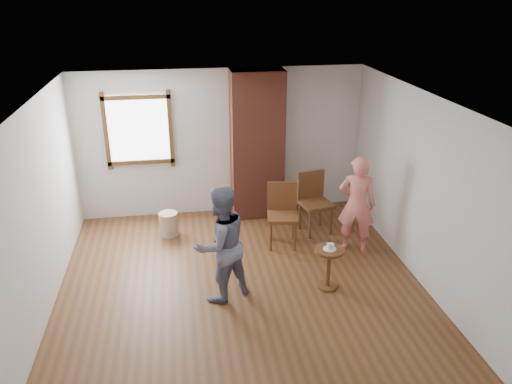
# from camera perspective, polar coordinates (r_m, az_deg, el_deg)

# --- Properties ---
(ground) EXTENTS (5.50, 5.50, 0.00)m
(ground) POSITION_cam_1_polar(r_m,az_deg,el_deg) (6.94, -1.45, -11.52)
(ground) COLOR brown
(ground) RESTS_ON ground
(room_shell) EXTENTS (5.04, 5.52, 2.62)m
(room_shell) POSITION_cam_1_polar(r_m,az_deg,el_deg) (6.66, -2.80, 4.39)
(room_shell) COLOR silver
(room_shell) RESTS_ON ground
(brick_chimney) EXTENTS (0.90, 0.50, 2.60)m
(brick_chimney) POSITION_cam_1_polar(r_m,az_deg,el_deg) (8.69, 0.12, 5.35)
(brick_chimney) COLOR brown
(brick_chimney) RESTS_ON ground
(stoneware_crock) EXTENTS (0.36, 0.36, 0.40)m
(stoneware_crock) POSITION_cam_1_polar(r_m,az_deg,el_deg) (8.43, -9.95, -3.63)
(stoneware_crock) COLOR tan
(stoneware_crock) RESTS_ON ground
(dark_pot) EXTENTS (0.17, 0.17, 0.15)m
(dark_pot) POSITION_cam_1_polar(r_m,az_deg,el_deg) (8.94, -9.98, -2.96)
(dark_pot) COLOR black
(dark_pot) RESTS_ON ground
(dining_chair_left) EXTENTS (0.54, 0.54, 1.00)m
(dining_chair_left) POSITION_cam_1_polar(r_m,az_deg,el_deg) (7.94, 3.02, -2.16)
(dining_chair_left) COLOR brown
(dining_chair_left) RESTS_ON ground
(dining_chair_right) EXTENTS (0.57, 0.57, 1.03)m
(dining_chair_right) POSITION_cam_1_polar(r_m,az_deg,el_deg) (8.39, 6.62, -0.76)
(dining_chair_right) COLOR brown
(dining_chair_right) RESTS_ON ground
(side_table) EXTENTS (0.40, 0.40, 0.60)m
(side_table) POSITION_cam_1_polar(r_m,az_deg,el_deg) (6.93, 8.32, -7.89)
(side_table) COLOR brown
(side_table) RESTS_ON ground
(cake_plate) EXTENTS (0.18, 0.18, 0.01)m
(cake_plate) POSITION_cam_1_polar(r_m,az_deg,el_deg) (6.83, 8.41, -6.44)
(cake_plate) COLOR white
(cake_plate) RESTS_ON side_table
(cake_slice) EXTENTS (0.08, 0.07, 0.06)m
(cake_slice) POSITION_cam_1_polar(r_m,az_deg,el_deg) (6.81, 8.51, -6.18)
(cake_slice) COLOR white
(cake_slice) RESTS_ON cake_plate
(man) EXTENTS (0.97, 0.90, 1.59)m
(man) POSITION_cam_1_polar(r_m,az_deg,el_deg) (6.48, -4.07, -5.98)
(man) COLOR #141738
(man) RESTS_ON ground
(person_pink) EXTENTS (0.67, 0.57, 1.56)m
(person_pink) POSITION_cam_1_polar(r_m,az_deg,el_deg) (7.77, 11.44, -1.42)
(person_pink) COLOR #ED7A76
(person_pink) RESTS_ON ground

